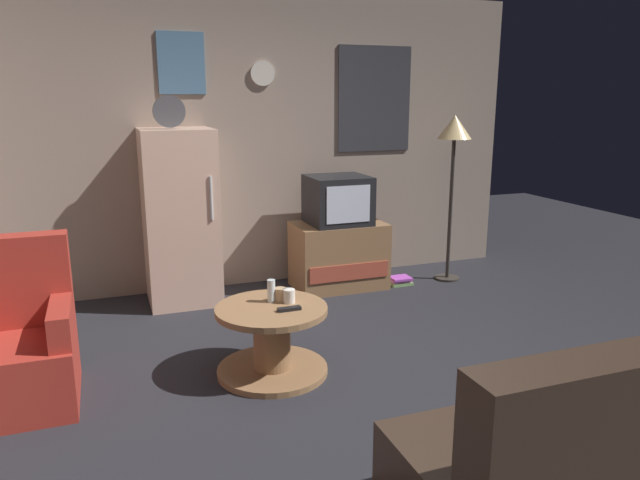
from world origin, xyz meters
name	(u,v)px	position (x,y,z in m)	size (l,w,h in m)	color
ground_plane	(360,393)	(0.00, 0.00, 0.00)	(12.00, 12.00, 0.00)	#232328
wall_with_art	(257,141)	(0.01, 2.45, 1.35)	(5.20, 0.12, 2.70)	gray
fridge	(180,217)	(-0.77, 2.10, 0.75)	(0.60, 0.62, 1.77)	beige
tv_stand	(339,255)	(0.65, 1.99, 0.31)	(0.84, 0.53, 0.61)	#8E6642
crt_tv	(338,200)	(0.64, 1.99, 0.83)	(0.54, 0.51, 0.44)	black
standing_lamp	(454,140)	(1.75, 1.85, 1.36)	(0.32, 0.32, 1.59)	#332D28
coffee_table	(272,340)	(-0.43, 0.45, 0.23)	(0.72, 0.72, 0.46)	#8E6642
wine_glass	(271,291)	(-0.40, 0.54, 0.53)	(0.05, 0.05, 0.15)	silver
mug_ceramic_white	(289,296)	(-0.30, 0.49, 0.50)	(0.08, 0.08, 0.09)	silver
mug_ceramic_tan	(280,295)	(-0.34, 0.53, 0.50)	(0.08, 0.08, 0.09)	tan
remote_control	(289,309)	(-0.34, 0.34, 0.47)	(0.15, 0.04, 0.02)	black
armchair	(13,347)	(-1.95, 0.62, 0.34)	(0.68, 0.68, 0.96)	#A52D23
couch	(611,460)	(0.49, -1.42, 0.31)	(1.70, 0.80, 0.92)	#38281E
book_stack	(400,281)	(1.23, 1.84, 0.04)	(0.21, 0.17, 0.07)	#7DAB60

